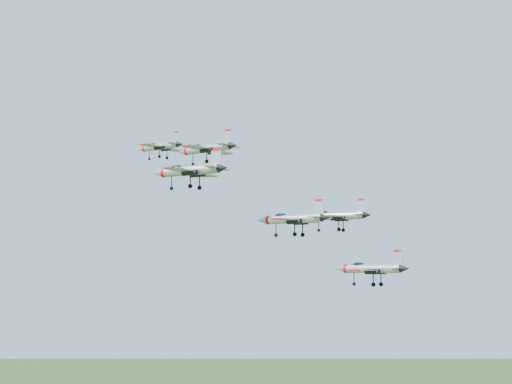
% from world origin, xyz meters
% --- Properties ---
extents(jet_lead, '(12.07, 10.15, 3.24)m').
position_xyz_m(jet_lead, '(-26.43, 10.28, 150.65)').
color(jet_lead, '#9B9FA7').
extents(jet_left_high, '(13.15, 11.09, 3.54)m').
position_xyz_m(jet_left_high, '(-9.22, -2.70, 147.07)').
color(jet_left_high, '#9B9FA7').
extents(jet_right_high, '(12.83, 10.65, 3.43)m').
position_xyz_m(jet_right_high, '(-1.56, -22.56, 140.36)').
color(jet_right_high, '#9B9FA7').
extents(jet_left_low, '(12.73, 10.47, 3.41)m').
position_xyz_m(jet_left_low, '(10.93, 5.44, 135.51)').
color(jet_left_low, '#9B9FA7').
extents(jet_right_low, '(11.96, 10.03, 3.20)m').
position_xyz_m(jet_right_low, '(11.55, -16.28, 133.62)').
color(jet_right_low, '#9B9FA7').
extents(jet_trail, '(12.84, 10.89, 3.48)m').
position_xyz_m(jet_trail, '(18.97, -2.45, 126.73)').
color(jet_trail, '#9B9FA7').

